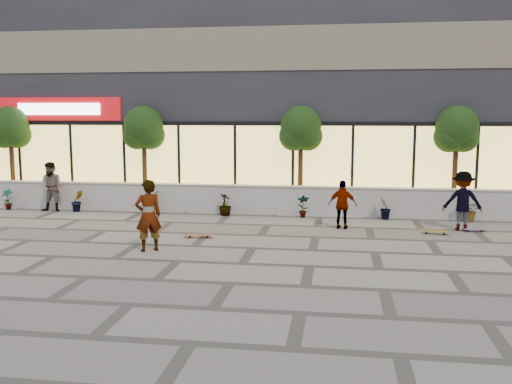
# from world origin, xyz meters

# --- Properties ---
(ground) EXTENTS (80.00, 80.00, 0.00)m
(ground) POSITION_xyz_m (0.00, 0.00, 0.00)
(ground) COLOR gray
(ground) RESTS_ON ground
(planter_wall) EXTENTS (22.00, 0.42, 1.04)m
(planter_wall) POSITION_xyz_m (0.00, 7.00, 0.52)
(planter_wall) COLOR silver
(planter_wall) RESTS_ON ground
(retail_building) EXTENTS (24.00, 9.17, 8.50)m
(retail_building) POSITION_xyz_m (-0.00, 12.49, 4.25)
(retail_building) COLOR #27272D
(retail_building) RESTS_ON ground
(shrub_a) EXTENTS (0.43, 0.29, 0.81)m
(shrub_a) POSITION_xyz_m (-8.50, 6.45, 0.41)
(shrub_a) COLOR black
(shrub_a) RESTS_ON ground
(shrub_b) EXTENTS (0.57, 0.57, 0.81)m
(shrub_b) POSITION_xyz_m (-5.70, 6.45, 0.41)
(shrub_b) COLOR black
(shrub_b) RESTS_ON ground
(shrub_c) EXTENTS (0.68, 0.77, 0.81)m
(shrub_c) POSITION_xyz_m (-2.90, 6.45, 0.41)
(shrub_c) COLOR black
(shrub_c) RESTS_ON ground
(shrub_d) EXTENTS (0.64, 0.64, 0.81)m
(shrub_d) POSITION_xyz_m (-0.10, 6.45, 0.41)
(shrub_d) COLOR black
(shrub_d) RESTS_ON ground
(shrub_e) EXTENTS (0.46, 0.35, 0.81)m
(shrub_e) POSITION_xyz_m (2.70, 6.45, 0.41)
(shrub_e) COLOR black
(shrub_e) RESTS_ON ground
(shrub_f) EXTENTS (0.55, 0.57, 0.81)m
(shrub_f) POSITION_xyz_m (5.50, 6.45, 0.41)
(shrub_f) COLOR black
(shrub_f) RESTS_ON ground
(shrub_g) EXTENTS (0.77, 0.84, 0.81)m
(shrub_g) POSITION_xyz_m (8.30, 6.45, 0.41)
(shrub_g) COLOR black
(shrub_g) RESTS_ON ground
(tree_west) EXTENTS (1.60, 1.50, 3.92)m
(tree_west) POSITION_xyz_m (-9.00, 7.70, 2.99)
(tree_west) COLOR #482D19
(tree_west) RESTS_ON ground
(tree_midwest) EXTENTS (1.60, 1.50, 3.92)m
(tree_midwest) POSITION_xyz_m (-3.50, 7.70, 2.99)
(tree_midwest) COLOR #482D19
(tree_midwest) RESTS_ON ground
(tree_mideast) EXTENTS (1.60, 1.50, 3.92)m
(tree_mideast) POSITION_xyz_m (2.50, 7.70, 2.99)
(tree_mideast) COLOR #482D19
(tree_mideast) RESTS_ON ground
(tree_east) EXTENTS (1.60, 1.50, 3.92)m
(tree_east) POSITION_xyz_m (8.00, 7.70, 2.99)
(tree_east) COLOR #482D19
(tree_east) RESTS_ON ground
(skater_center) EXTENTS (0.83, 0.76, 1.91)m
(skater_center) POSITION_xyz_m (-1.04, 0.93, 0.96)
(skater_center) COLOR silver
(skater_center) RESTS_ON ground
(skater_left) EXTENTS (0.95, 0.77, 1.85)m
(skater_left) POSITION_xyz_m (-6.60, 6.30, 0.92)
(skater_left) COLOR #967E61
(skater_left) RESTS_ON ground
(skater_right_near) EXTENTS (0.95, 0.52, 1.54)m
(skater_right_near) POSITION_xyz_m (4.06, 4.65, 0.77)
(skater_right_near) COLOR silver
(skater_right_near) RESTS_ON ground
(skater_right_far) EXTENTS (1.21, 0.72, 1.85)m
(skater_right_far) POSITION_xyz_m (7.74, 4.95, 0.93)
(skater_right_far) COLOR maroon
(skater_right_far) RESTS_ON ground
(skateboard_center) EXTENTS (0.86, 0.32, 0.10)m
(skateboard_center) POSITION_xyz_m (-0.13, 2.68, 0.08)
(skateboard_center) COLOR brown
(skateboard_center) RESTS_ON ground
(skateboard_right_near) EXTENTS (0.87, 0.37, 0.10)m
(skateboard_right_near) POSITION_xyz_m (6.84, 4.22, 0.08)
(skateboard_right_near) COLOR olive
(skateboard_right_near) RESTS_ON ground
(skateboard_right_far) EXTENTS (0.73, 0.28, 0.09)m
(skateboard_right_far) POSITION_xyz_m (8.12, 4.78, 0.07)
(skateboard_right_far) COLOR #604D8D
(skateboard_right_far) RESTS_ON ground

